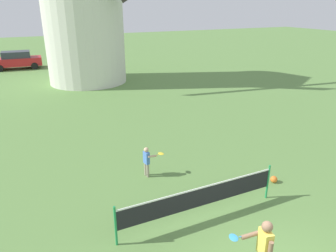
{
  "coord_description": "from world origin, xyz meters",
  "views": [
    {
      "loc": [
        -4.15,
        -3.74,
        5.49
      ],
      "look_at": [
        -0.29,
        4.35,
        2.02
      ],
      "focal_mm": 33.81,
      "sensor_mm": 36.0,
      "label": 1
    }
  ],
  "objects_px": {
    "tennis_net": "(200,197)",
    "stray_ball": "(274,179)",
    "player_near": "(263,248)",
    "parked_car_red": "(17,60)",
    "player_far": "(147,160)"
  },
  "relations": [
    {
      "from": "tennis_net",
      "to": "player_far",
      "type": "xyz_separation_m",
      "value": [
        -0.41,
        2.76,
        -0.08
      ]
    },
    {
      "from": "player_near",
      "to": "player_far",
      "type": "distance_m",
      "value": 5.11
    },
    {
      "from": "tennis_net",
      "to": "stray_ball",
      "type": "bearing_deg",
      "value": 10.22
    },
    {
      "from": "tennis_net",
      "to": "stray_ball",
      "type": "relative_size",
      "value": 20.92
    },
    {
      "from": "player_near",
      "to": "parked_car_red",
      "type": "height_order",
      "value": "parked_car_red"
    },
    {
      "from": "stray_ball",
      "to": "parked_car_red",
      "type": "distance_m",
      "value": 25.92
    },
    {
      "from": "player_near",
      "to": "parked_car_red",
      "type": "bearing_deg",
      "value": 98.02
    },
    {
      "from": "stray_ball",
      "to": "parked_car_red",
      "type": "relative_size",
      "value": 0.05
    },
    {
      "from": "tennis_net",
      "to": "stray_ball",
      "type": "height_order",
      "value": "tennis_net"
    },
    {
      "from": "player_near",
      "to": "player_far",
      "type": "height_order",
      "value": "player_near"
    },
    {
      "from": "player_near",
      "to": "stray_ball",
      "type": "distance_m",
      "value": 4.3
    },
    {
      "from": "player_near",
      "to": "parked_car_red",
      "type": "xyz_separation_m",
      "value": [
        -3.92,
        27.84,
        -0.04
      ]
    },
    {
      "from": "player_far",
      "to": "tennis_net",
      "type": "bearing_deg",
      "value": -81.54
    },
    {
      "from": "player_far",
      "to": "stray_ball",
      "type": "relative_size",
      "value": 4.71
    },
    {
      "from": "tennis_net",
      "to": "parked_car_red",
      "type": "relative_size",
      "value": 1.12
    }
  ]
}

